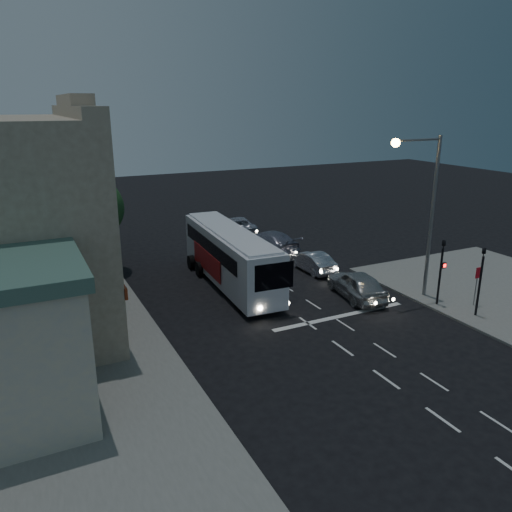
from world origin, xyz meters
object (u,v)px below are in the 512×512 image
traffic_signal_side (481,273)px  regulatory_sign (477,280)px  streetlight (425,200)px  car_sedan_a (312,261)px  car_sedan_c (237,225)px  tour_bus (230,255)px  car_sedan_b (269,242)px  traffic_signal_main (442,264)px  street_tree (92,205)px  car_suv (357,284)px

traffic_signal_side → regulatory_sign: (1.00, 0.96, -0.82)m
traffic_signal_side → streetlight: (-0.96, 3.40, 3.31)m
car_sedan_a → car_sedan_c: car_sedan_c is taller
tour_bus → car_sedan_b: 7.61m
traffic_signal_side → streetlight: size_ratio=0.46×
streetlight → car_sedan_c: bearing=99.1°
regulatory_sign → streetlight: bearing=128.7°
car_sedan_b → traffic_signal_main: (3.42, -13.42, 1.61)m
car_sedan_a → traffic_signal_side: bearing=108.9°
tour_bus → street_tree: bearing=142.2°
tour_bus → streetlight: (8.60, -6.78, 3.85)m
traffic_signal_main → traffic_signal_side: 2.10m
car_sedan_a → car_sedan_c: 11.57m
car_suv → streetlight: streetlight is taller
car_sedan_b → regulatory_sign: bearing=101.7°
tour_bus → street_tree: size_ratio=1.85×
tour_bus → regulatory_sign: 14.01m
tour_bus → car_sedan_a: bearing=3.4°
regulatory_sign → car_sedan_c: bearing=103.2°
car_sedan_c → regulatory_sign: bearing=110.3°
tour_bus → traffic_signal_main: size_ratio=2.79×
tour_bus → regulatory_sign: tour_bus is taller
car_suv → car_sedan_a: bearing=-84.2°
regulatory_sign → tour_bus: bearing=138.9°
car_suv → street_tree: 17.27m
streetlight → car_suv: bearing=151.6°
car_suv → traffic_signal_main: traffic_signal_main is taller
tour_bus → streetlight: 11.60m
car_sedan_c → street_tree: size_ratio=0.81×
traffic_signal_side → car_suv: bearing=128.0°
car_sedan_b → traffic_signal_side: traffic_signal_side is taller
car_suv → traffic_signal_side: traffic_signal_side is taller
car_sedan_b → street_tree: 12.95m
streetlight → street_tree: streetlight is taller
car_sedan_c → regulatory_sign: 21.39m
street_tree → car_sedan_a: bearing=-25.1°
car_sedan_a → streetlight: bearing=110.8°
car_sedan_c → streetlight: bearing=106.2°
streetlight → street_tree: (-15.55, 12.82, -1.23)m
traffic_signal_main → regulatory_sign: (1.70, -1.01, -0.82)m
traffic_signal_side → street_tree: 23.24m
traffic_signal_side → traffic_signal_main: bearing=109.5°
tour_bus → traffic_signal_side: traffic_signal_side is taller
traffic_signal_side → regulatory_sign: traffic_signal_side is taller
traffic_signal_main → streetlight: streetlight is taller
tour_bus → traffic_signal_main: traffic_signal_main is taller
car_sedan_a → traffic_signal_side: traffic_signal_side is taller
car_sedan_a → street_tree: bearing=-25.9°
car_sedan_c → traffic_signal_main: 20.12m
car_suv → car_sedan_c: size_ratio=0.93×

